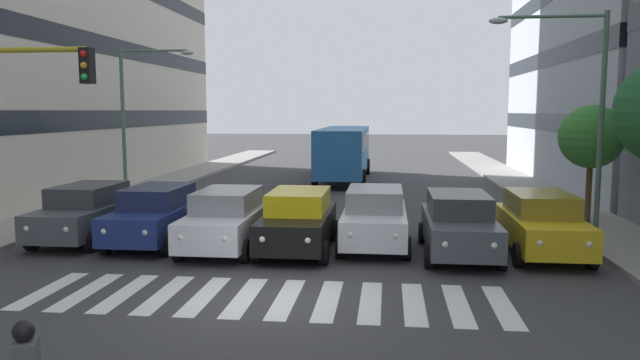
% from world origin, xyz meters
% --- Properties ---
extents(ground_plane, '(180.00, 180.00, 0.00)m').
position_xyz_m(ground_plane, '(0.00, 0.00, 0.00)').
color(ground_plane, '#38383A').
extents(crosswalk_markings, '(10.35, 2.80, 0.01)m').
position_xyz_m(crosswalk_markings, '(-0.00, 0.00, 0.00)').
color(crosswalk_markings, silver).
rests_on(crosswalk_markings, ground_plane).
extents(car_0, '(2.02, 4.44, 1.72)m').
position_xyz_m(car_0, '(-6.83, -4.73, 0.89)').
color(car_0, gold).
rests_on(car_0, ground_plane).
extents(car_1, '(2.02, 4.44, 1.72)m').
position_xyz_m(car_1, '(-4.54, -4.34, 0.89)').
color(car_1, '#474C51').
rests_on(car_1, ground_plane).
extents(car_2, '(2.02, 4.44, 1.72)m').
position_xyz_m(car_2, '(-2.21, -5.15, 0.89)').
color(car_2, silver).
rests_on(car_2, ground_plane).
extents(car_3, '(2.02, 4.44, 1.72)m').
position_xyz_m(car_3, '(-0.05, -4.39, 0.89)').
color(car_3, black).
rests_on(car_3, ground_plane).
extents(car_4, '(2.02, 4.44, 1.72)m').
position_xyz_m(car_4, '(2.04, -4.34, 0.89)').
color(car_4, silver).
rests_on(car_4, ground_plane).
extents(car_5, '(2.02, 4.44, 1.72)m').
position_xyz_m(car_5, '(4.35, -4.86, 0.89)').
color(car_5, navy).
rests_on(car_5, ground_plane).
extents(car_6, '(2.02, 4.44, 1.72)m').
position_xyz_m(car_6, '(6.65, -5.02, 0.89)').
color(car_6, '#474C51').
rests_on(car_6, ground_plane).
extents(bus_behind_traffic, '(2.78, 10.50, 3.00)m').
position_xyz_m(bus_behind_traffic, '(-0.05, -22.14, 1.86)').
color(bus_behind_traffic, '#286BAD').
rests_on(bus_behind_traffic, ground_plane).
extents(street_lamp_left, '(3.47, 0.28, 6.78)m').
position_xyz_m(street_lamp_left, '(-8.30, -6.58, 4.38)').
color(street_lamp_left, '#4C6B56').
rests_on(street_lamp_left, sidewalk_left).
extents(street_lamp_right, '(3.33, 0.28, 6.54)m').
position_xyz_m(street_lamp_right, '(8.32, -12.74, 4.24)').
color(street_lamp_right, '#4C6B56').
rests_on(street_lamp_right, sidewalk_right).
extents(street_tree_1, '(2.17, 2.17, 4.05)m').
position_xyz_m(street_tree_1, '(-9.47, -9.07, 3.10)').
color(street_tree_1, '#513823').
rests_on(street_tree_1, sidewalk_left).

